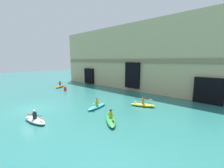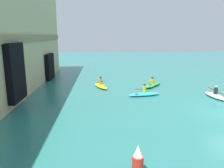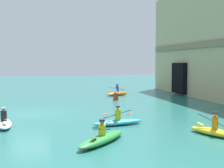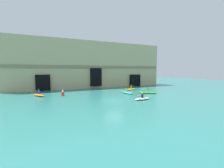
{
  "view_description": "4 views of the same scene",
  "coord_description": "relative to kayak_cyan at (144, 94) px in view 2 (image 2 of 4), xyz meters",
  "views": [
    {
      "loc": [
        17.26,
        -5.71,
        5.29
      ],
      "look_at": [
        4.22,
        8.31,
        2.25
      ],
      "focal_mm": 24.0,
      "sensor_mm": 36.0,
      "label": 1
    },
    {
      "loc": [
        -14.22,
        9.07,
        5.45
      ],
      "look_at": [
        3.54,
        8.04,
        1.5
      ],
      "focal_mm": 35.0,
      "sensor_mm": 36.0,
      "label": 2
    },
    {
      "loc": [
        21.94,
        0.8,
        3.57
      ],
      "look_at": [
        2.03,
        5.32,
        2.13
      ],
      "focal_mm": 50.0,
      "sensor_mm": 36.0,
      "label": 3
    },
    {
      "loc": [
        -9.25,
        -19.41,
        4.44
      ],
      "look_at": [
        2.72,
        6.66,
        1.78
      ],
      "focal_mm": 24.0,
      "sensor_mm": 36.0,
      "label": 4
    }
  ],
  "objects": [
    {
      "name": "kayak_cyan",
      "position": [
        0.0,
        0.0,
        0.0
      ],
      "size": [
        1.36,
        3.16,
        1.09
      ],
      "rotation": [
        0.0,
        0.0,
        1.77
      ],
      "color": "#33B2C6",
      "rests_on": "ground"
    },
    {
      "name": "kayak_yellow",
      "position": [
        3.49,
        3.98,
        0.01
      ],
      "size": [
        2.87,
        1.81,
        1.16
      ],
      "rotation": [
        0.0,
        0.0,
        3.55
      ],
      "color": "yellow",
      "rests_on": "ground"
    },
    {
      "name": "kayak_white",
      "position": [
        -0.96,
        -6.24,
        0.0
      ],
      "size": [
        2.9,
        1.2,
        1.08
      ],
      "rotation": [
        0.0,
        0.0,
        0.13
      ],
      "color": "white",
      "rests_on": "ground"
    },
    {
      "name": "marker_buoy",
      "position": [
        -11.32,
        2.58,
        0.33
      ],
      "size": [
        0.47,
        0.47,
        1.18
      ],
      "color": "red",
      "rests_on": "ground"
    },
    {
      "name": "kayak_green",
      "position": [
        3.64,
        -1.62,
        0.01
      ],
      "size": [
        3.18,
        2.95,
        1.05
      ],
      "rotation": [
        0.0,
        0.0,
        5.56
      ],
      "color": "green",
      "rests_on": "ground"
    }
  ]
}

